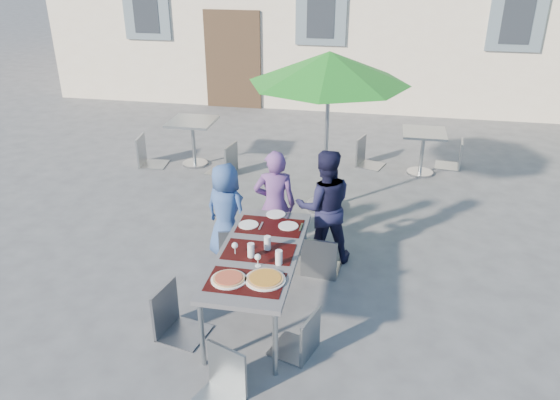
% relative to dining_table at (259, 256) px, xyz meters
% --- Properties ---
extents(ground, '(90.00, 90.00, 0.00)m').
position_rel_dining_table_xyz_m(ground, '(-0.35, 0.17, -0.70)').
color(ground, '#4D4D50').
rests_on(ground, ground).
extents(dining_table, '(0.80, 1.85, 0.76)m').
position_rel_dining_table_xyz_m(dining_table, '(0.00, 0.00, 0.00)').
color(dining_table, '#403F44').
rests_on(dining_table, ground).
extents(pizza_near_left, '(0.33, 0.33, 0.03)m').
position_rel_dining_table_xyz_m(pizza_near_left, '(-0.16, -0.55, 0.07)').
color(pizza_near_left, white).
rests_on(pizza_near_left, dining_table).
extents(pizza_near_right, '(0.38, 0.38, 0.03)m').
position_rel_dining_table_xyz_m(pizza_near_right, '(0.17, -0.49, 0.07)').
color(pizza_near_right, white).
rests_on(pizza_near_right, dining_table).
extents(glassware, '(0.53, 0.39, 0.15)m').
position_rel_dining_table_xyz_m(glassware, '(0.05, -0.10, 0.13)').
color(glassware, silver).
rests_on(glassware, dining_table).
extents(place_settings, '(0.70, 0.53, 0.01)m').
position_rel_dining_table_xyz_m(place_settings, '(-0.01, 0.64, 0.06)').
color(place_settings, white).
rests_on(place_settings, dining_table).
extents(child_0, '(0.70, 0.58, 1.22)m').
position_rel_dining_table_xyz_m(child_0, '(-0.66, 1.09, -0.09)').
color(child_0, '#324F8A').
rests_on(child_0, ground).
extents(child_1, '(0.57, 0.43, 1.40)m').
position_rel_dining_table_xyz_m(child_1, '(-0.07, 1.18, 0.00)').
color(child_1, '#643C7B').
rests_on(child_1, ground).
extents(child_2, '(0.78, 0.57, 1.43)m').
position_rel_dining_table_xyz_m(child_2, '(0.52, 1.23, 0.02)').
color(child_2, '#171734').
rests_on(child_2, ground).
extents(chair_0, '(0.53, 0.54, 0.99)m').
position_rel_dining_table_xyz_m(chair_0, '(-0.47, 0.88, -0.11)').
color(chair_0, gray).
rests_on(chair_0, ground).
extents(chair_1, '(0.59, 0.59, 1.05)m').
position_rel_dining_table_xyz_m(chair_1, '(-0.12, 1.16, -0.08)').
color(chair_1, '#93999F').
rests_on(chair_1, ground).
extents(chair_2, '(0.46, 0.47, 0.96)m').
position_rel_dining_table_xyz_m(chair_2, '(0.53, 0.87, -0.14)').
color(chair_2, gray).
rests_on(chair_2, ground).
extents(chair_3, '(0.51, 0.51, 0.98)m').
position_rel_dining_table_xyz_m(chair_3, '(-0.77, -0.47, -0.12)').
color(chair_3, gray).
rests_on(chair_3, ground).
extents(chair_4, '(0.49, 0.49, 0.88)m').
position_rel_dining_table_xyz_m(chair_4, '(0.53, -0.54, -0.19)').
color(chair_4, gray).
rests_on(chair_4, ground).
extents(chair_5, '(0.52, 0.53, 0.91)m').
position_rel_dining_table_xyz_m(chair_5, '(-0.06, -1.23, -0.17)').
color(chair_5, gray).
rests_on(chair_5, ground).
extents(patio_umbrella, '(2.18, 2.18, 2.28)m').
position_rel_dining_table_xyz_m(patio_umbrella, '(0.37, 2.62, 1.35)').
color(patio_umbrella, '#A3A5AB').
rests_on(patio_umbrella, ground).
extents(cafe_table_0, '(0.76, 0.76, 0.81)m').
position_rel_dining_table_xyz_m(cafe_table_0, '(-2.07, 3.92, -0.12)').
color(cafe_table_0, '#A3A5AB').
rests_on(cafe_table_0, ground).
extents(bg_chair_l_0, '(0.49, 0.49, 0.99)m').
position_rel_dining_table_xyz_m(bg_chair_l_0, '(-2.88, 3.77, -0.11)').
color(bg_chair_l_0, '#91979C').
rests_on(bg_chair_l_0, ground).
extents(bg_chair_r_0, '(0.52, 0.51, 0.98)m').
position_rel_dining_table_xyz_m(bg_chair_r_0, '(-1.42, 3.67, -0.12)').
color(bg_chair_r_0, gray).
rests_on(bg_chair_r_0, ground).
extents(cafe_table_1, '(0.70, 0.70, 0.75)m').
position_rel_dining_table_xyz_m(cafe_table_1, '(1.82, 4.25, -0.19)').
color(cafe_table_1, '#A3A5AB').
rests_on(cafe_table_1, ground).
extents(bg_chair_l_1, '(0.53, 0.53, 0.95)m').
position_rel_dining_table_xyz_m(bg_chair_l_1, '(0.89, 4.49, -0.14)').
color(bg_chair_l_1, gray).
rests_on(bg_chair_l_1, ground).
extents(bg_chair_r_1, '(0.45, 0.45, 0.92)m').
position_rel_dining_table_xyz_m(bg_chair_r_1, '(2.40, 4.68, -0.16)').
color(bg_chair_r_1, gray).
rests_on(bg_chair_r_1, ground).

